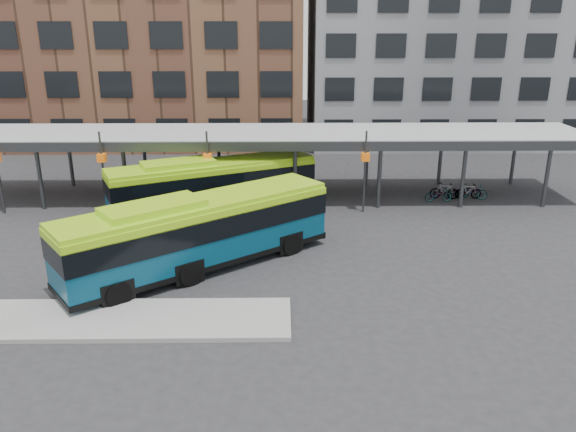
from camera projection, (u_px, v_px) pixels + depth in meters
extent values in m
plane|color=#28282B|center=(254.00, 285.00, 23.83)|extent=(120.00, 120.00, 0.00)
cube|color=gray|center=(103.00, 320.00, 20.89)|extent=(14.00, 3.00, 0.18)
cube|color=#999B9E|center=(262.00, 134.00, 34.80)|extent=(40.00, 6.00, 0.35)
cube|color=#383A3D|center=(260.00, 147.00, 32.01)|extent=(40.00, 0.15, 0.55)
cylinder|color=#383A3D|center=(40.00, 178.00, 32.96)|extent=(0.24, 0.24, 3.80)
cylinder|color=#383A3D|center=(70.00, 159.00, 37.68)|extent=(0.24, 0.24, 3.80)
cylinder|color=#383A3D|center=(125.00, 178.00, 33.02)|extent=(0.24, 0.24, 3.80)
cylinder|color=#383A3D|center=(145.00, 158.00, 37.75)|extent=(0.24, 0.24, 3.80)
cylinder|color=#383A3D|center=(210.00, 178.00, 33.09)|extent=(0.24, 0.24, 3.80)
cylinder|color=#383A3D|center=(219.00, 158.00, 37.81)|extent=(0.24, 0.24, 3.80)
cylinder|color=#383A3D|center=(295.00, 177.00, 33.15)|extent=(0.24, 0.24, 3.80)
cylinder|color=#383A3D|center=(293.00, 158.00, 37.87)|extent=(0.24, 0.24, 3.80)
cylinder|color=#383A3D|center=(379.00, 177.00, 33.21)|extent=(0.24, 0.24, 3.80)
cylinder|color=#383A3D|center=(367.00, 158.00, 37.94)|extent=(0.24, 0.24, 3.80)
cylinder|color=#383A3D|center=(463.00, 177.00, 33.28)|extent=(0.24, 0.24, 3.80)
cylinder|color=#383A3D|center=(440.00, 157.00, 38.00)|extent=(0.24, 0.24, 3.80)
cylinder|color=#383A3D|center=(547.00, 176.00, 33.34)|extent=(0.24, 0.24, 3.80)
cylinder|color=#383A3D|center=(514.00, 157.00, 38.07)|extent=(0.24, 0.24, 3.80)
cylinder|color=#383A3D|center=(103.00, 173.00, 32.09)|extent=(0.12, 0.12, 4.80)
cube|color=#CE580C|center=(102.00, 158.00, 31.80)|extent=(0.45, 0.45, 0.45)
cylinder|color=#383A3D|center=(208.00, 173.00, 32.17)|extent=(0.12, 0.12, 4.80)
cube|color=#CE580C|center=(208.00, 157.00, 31.87)|extent=(0.45, 0.45, 0.45)
cylinder|color=#383A3D|center=(365.00, 172.00, 32.28)|extent=(0.12, 0.12, 4.80)
cube|color=#CE580C|center=(365.00, 157.00, 31.99)|extent=(0.45, 0.45, 0.45)
cube|color=brown|center=(156.00, 17.00, 50.33)|extent=(26.00, 14.00, 22.00)
cube|color=slate|center=(443.00, 29.00, 50.99)|extent=(24.00, 14.00, 20.00)
cube|color=navy|center=(200.00, 233.00, 24.98)|extent=(11.59, 9.67, 2.62)
cube|color=black|center=(199.00, 222.00, 24.80)|extent=(11.67, 9.75, 0.99)
cube|color=#9CDA16|center=(198.00, 203.00, 24.51)|extent=(11.53, 9.58, 0.21)
cube|color=#9CDA16|center=(153.00, 208.00, 23.23)|extent=(4.47, 4.03, 0.37)
cube|color=black|center=(201.00, 258.00, 25.36)|extent=(11.68, 9.75, 0.25)
cylinder|color=black|center=(291.00, 244.00, 26.83)|extent=(1.02, 0.88, 1.05)
cylinder|color=black|center=(260.00, 229.00, 28.73)|extent=(1.02, 0.88, 1.05)
cylinder|color=black|center=(190.00, 274.00, 23.67)|extent=(1.02, 0.88, 1.05)
cylinder|color=black|center=(163.00, 255.00, 25.58)|extent=(1.02, 0.88, 1.05)
cylinder|color=black|center=(118.00, 295.00, 21.85)|extent=(1.02, 0.88, 1.05)
cylinder|color=black|center=(95.00, 273.00, 23.75)|extent=(1.02, 0.88, 1.05)
cube|color=navy|center=(214.00, 186.00, 32.50)|extent=(11.82, 7.26, 2.48)
cube|color=black|center=(213.00, 178.00, 32.34)|extent=(11.89, 7.34, 0.94)
cube|color=#9CDA16|center=(213.00, 164.00, 32.07)|extent=(11.78, 7.17, 0.20)
cube|color=#9CDA16|center=(178.00, 164.00, 31.19)|extent=(4.35, 3.29, 0.35)
cube|color=black|center=(214.00, 204.00, 32.87)|extent=(11.90, 7.34, 0.24)
cylinder|color=black|center=(284.00, 201.00, 33.46)|extent=(1.02, 0.69, 0.99)
cylinder|color=black|center=(268.00, 190.00, 35.52)|extent=(1.02, 0.69, 0.99)
cylinder|color=black|center=(201.00, 213.00, 31.34)|extent=(1.02, 0.69, 0.99)
cylinder|color=black|center=(189.00, 201.00, 33.40)|extent=(1.02, 0.69, 0.99)
cylinder|color=black|center=(148.00, 220.00, 30.13)|extent=(1.02, 0.69, 0.99)
cylinder|color=black|center=(139.00, 208.00, 32.18)|extent=(1.02, 0.69, 0.99)
imported|color=slate|center=(438.00, 195.00, 34.78)|extent=(1.75, 0.73, 0.89)
imported|color=slate|center=(444.00, 191.00, 35.27)|extent=(1.83, 0.84, 1.06)
imported|color=slate|center=(457.00, 191.00, 35.49)|extent=(1.72, 0.80, 0.87)
imported|color=slate|center=(468.00, 191.00, 35.31)|extent=(1.66, 0.47, 1.00)
imported|color=slate|center=(472.00, 192.00, 35.33)|extent=(1.91, 1.08, 0.95)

